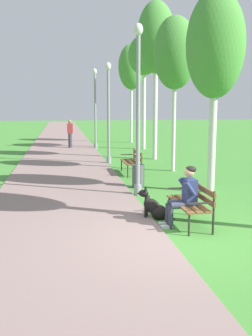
{
  "coord_description": "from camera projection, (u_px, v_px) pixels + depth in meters",
  "views": [
    {
      "loc": [
        -2.15,
        -6.61,
        2.44
      ],
      "look_at": [
        -0.58,
        2.78,
        0.9
      ],
      "focal_mm": 41.13,
      "sensor_mm": 36.0,
      "label": 1
    }
  ],
  "objects": [
    {
      "name": "park_bench_near",
      "position": [
        192.0,
        200.0,
        7.94
      ],
      "size": [
        0.55,
        1.5,
        0.85
      ],
      "color": "brown",
      "rests_on": "ground"
    },
    {
      "name": "litter_bin",
      "position": [
        138.0,
        176.0,
        11.6
      ],
      "size": [
        0.36,
        0.36,
        0.7
      ],
      "primitive_type": "cylinder",
      "color": "#515156",
      "rests_on": "ground"
    },
    {
      "name": "dog_black",
      "position": [
        154.0,
        207.0,
        8.37
      ],
      "size": [
        0.8,
        0.45,
        0.71
      ],
      "color": "black",
      "rests_on": "ground"
    },
    {
      "name": "birch_tree_sixth",
      "position": [
        131.0,
        67.0,
        25.06
      ],
      "size": [
        1.73,
        1.53,
        6.43
      ],
      "color": "silver",
      "rests_on": "ground"
    },
    {
      "name": "lamp_post_far",
      "position": [
        95.0,
        108.0,
        21.79
      ],
      "size": [
        0.24,
        0.24,
        4.51
      ],
      "color": "gray",
      "rests_on": "ground"
    },
    {
      "name": "ground_plane",
      "position": [
        181.0,
        238.0,
        7.18
      ],
      "size": [
        120.0,
        120.0,
        0.0
      ],
      "primitive_type": "plane",
      "color": "#478E38"
    },
    {
      "name": "birch_tree_fifth",
      "position": [
        144.0,
        56.0,
        21.21
      ],
      "size": [
        1.79,
        1.91,
        6.3
      ],
      "color": "silver",
      "rests_on": "ground"
    },
    {
      "name": "paved_path",
      "position": [
        62.0,
        137.0,
        30.2
      ],
      "size": [
        3.74,
        60.0,
        0.04
      ],
      "primitive_type": "cube",
      "color": "gray",
      "rests_on": "ground"
    },
    {
      "name": "birch_tree_second",
      "position": [
        215.0,
        47.0,
        10.41
      ],
      "size": [
        1.61,
        1.5,
        5.52
      ],
      "color": "silver",
      "rests_on": "ground"
    },
    {
      "name": "birch_tree_third",
      "position": [
        175.0,
        54.0,
        13.91
      ],
      "size": [
        1.59,
        1.52,
        5.65
      ],
      "color": "silver",
      "rests_on": "ground"
    },
    {
      "name": "person_seated_on_near_bench",
      "position": [
        184.0,
        194.0,
        7.78
      ],
      "size": [
        0.74,
        0.49,
        1.25
      ],
      "color": "#33384C",
      "rests_on": "ground"
    },
    {
      "name": "pedestrian_distant",
      "position": [
        70.0,
        134.0,
        22.27
      ],
      "size": [
        0.32,
        0.22,
        1.65
      ],
      "color": "#383842",
      "rests_on": "ground"
    },
    {
      "name": "lamp_post_mid",
      "position": [
        108.0,
        112.0,
        16.13
      ],
      "size": [
        0.24,
        0.24,
        4.22
      ],
      "color": "gray",
      "rests_on": "ground"
    },
    {
      "name": "park_bench_mid",
      "position": [
        133.0,
        160.0,
        13.85
      ],
      "size": [
        0.55,
        1.5,
        0.85
      ],
      "color": "brown",
      "rests_on": "ground"
    },
    {
      "name": "birch_tree_fourth",
      "position": [
        156.0,
        39.0,
        16.99
      ],
      "size": [
        1.71,
        1.58,
        7.01
      ],
      "color": "silver",
      "rests_on": "ground"
    },
    {
      "name": "lamp_post_near",
      "position": [
        138.0,
        109.0,
        10.26
      ],
      "size": [
        0.24,
        0.24,
        4.56
      ],
      "color": "gray",
      "rests_on": "ground"
    }
  ]
}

